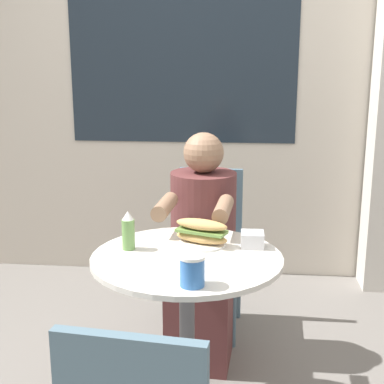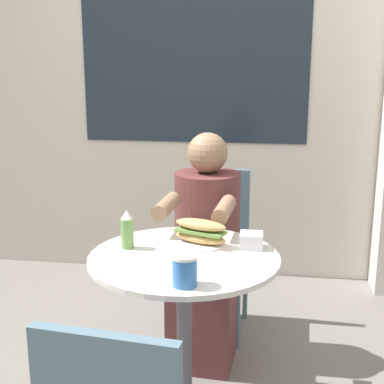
{
  "view_description": "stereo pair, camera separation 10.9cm",
  "coord_description": "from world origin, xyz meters",
  "px_view_note": "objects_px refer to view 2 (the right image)",
  "views": [
    {
      "loc": [
        0.21,
        -1.9,
        1.44
      ],
      "look_at": [
        0.0,
        0.2,
        0.92
      ],
      "focal_mm": 50.0,
      "sensor_mm": 36.0,
      "label": 1
    },
    {
      "loc": [
        0.31,
        -1.88,
        1.44
      ],
      "look_at": [
        0.0,
        0.2,
        0.92
      ],
      "focal_mm": 50.0,
      "sensor_mm": 36.0,
      "label": 2
    }
  ],
  "objects_px": {
    "diner_chair": "(215,234)",
    "drink_cup": "(185,270)",
    "sandwich_on_plate": "(201,233)",
    "condiment_bottle": "(127,230)",
    "seated_diner": "(206,263)",
    "cafe_table": "(184,302)"
  },
  "relations": [
    {
      "from": "seated_diner",
      "to": "sandwich_on_plate",
      "type": "distance_m",
      "value": 0.5
    },
    {
      "from": "condiment_bottle",
      "to": "seated_diner",
      "type": "bearing_deg",
      "value": 62.72
    },
    {
      "from": "diner_chair",
      "to": "sandwich_on_plate",
      "type": "relative_size",
      "value": 3.76
    },
    {
      "from": "seated_diner",
      "to": "condiment_bottle",
      "type": "relative_size",
      "value": 7.24
    },
    {
      "from": "diner_chair",
      "to": "drink_cup",
      "type": "relative_size",
      "value": 8.27
    },
    {
      "from": "sandwich_on_plate",
      "to": "condiment_bottle",
      "type": "distance_m",
      "value": 0.29
    },
    {
      "from": "diner_chair",
      "to": "condiment_bottle",
      "type": "height_order",
      "value": "condiment_bottle"
    },
    {
      "from": "cafe_table",
      "to": "condiment_bottle",
      "type": "xyz_separation_m",
      "value": [
        -0.23,
        0.05,
        0.27
      ]
    },
    {
      "from": "seated_diner",
      "to": "sandwich_on_plate",
      "type": "relative_size",
      "value": 4.84
    },
    {
      "from": "cafe_table",
      "to": "drink_cup",
      "type": "height_order",
      "value": "drink_cup"
    },
    {
      "from": "sandwich_on_plate",
      "to": "drink_cup",
      "type": "xyz_separation_m",
      "value": [
        0.0,
        -0.4,
        0.0
      ]
    },
    {
      "from": "cafe_table",
      "to": "sandwich_on_plate",
      "type": "relative_size",
      "value": 3.15
    },
    {
      "from": "cafe_table",
      "to": "drink_cup",
      "type": "relative_size",
      "value": 6.92
    },
    {
      "from": "seated_diner",
      "to": "drink_cup",
      "type": "relative_size",
      "value": 10.62
    },
    {
      "from": "seated_diner",
      "to": "drink_cup",
      "type": "distance_m",
      "value": 0.86
    },
    {
      "from": "cafe_table",
      "to": "seated_diner",
      "type": "bearing_deg",
      "value": 88.31
    },
    {
      "from": "cafe_table",
      "to": "sandwich_on_plate",
      "type": "distance_m",
      "value": 0.28
    },
    {
      "from": "diner_chair",
      "to": "drink_cup",
      "type": "bearing_deg",
      "value": 94.95
    },
    {
      "from": "condiment_bottle",
      "to": "cafe_table",
      "type": "bearing_deg",
      "value": -12.32
    },
    {
      "from": "diner_chair",
      "to": "seated_diner",
      "type": "distance_m",
      "value": 0.35
    },
    {
      "from": "seated_diner",
      "to": "drink_cup",
      "type": "bearing_deg",
      "value": 96.03
    },
    {
      "from": "seated_diner",
      "to": "sandwich_on_plate",
      "type": "height_order",
      "value": "seated_diner"
    }
  ]
}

